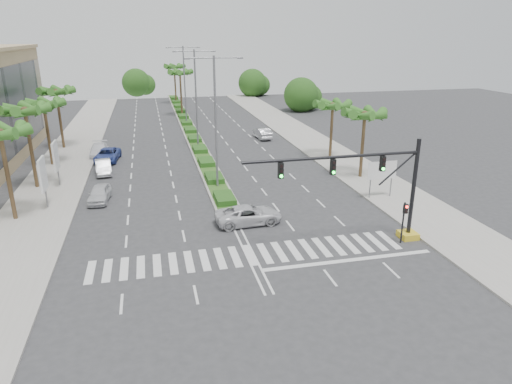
{
  "coord_description": "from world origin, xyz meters",
  "views": [
    {
      "loc": [
        -5.83,
        -26.29,
        13.78
      ],
      "look_at": [
        1.3,
        3.79,
        3.0
      ],
      "focal_mm": 32.0,
      "sensor_mm": 36.0,
      "label": 1
    }
  ],
  "objects_px": {
    "car_parked_a": "(99,194)",
    "car_parked_b": "(103,167)",
    "car_parked_d": "(99,150)",
    "car_crossing": "(249,215)",
    "car_right": "(262,133)",
    "car_parked_c": "(107,155)"
  },
  "relations": [
    {
      "from": "car_parked_b",
      "to": "car_crossing",
      "type": "distance_m",
      "value": 20.16
    },
    {
      "from": "car_parked_a",
      "to": "car_parked_d",
      "type": "height_order",
      "value": "car_parked_d"
    },
    {
      "from": "car_parked_d",
      "to": "car_crossing",
      "type": "xyz_separation_m",
      "value": [
        12.83,
        -23.9,
        -0.02
      ]
    },
    {
      "from": "car_parked_d",
      "to": "car_right",
      "type": "bearing_deg",
      "value": 11.77
    },
    {
      "from": "car_right",
      "to": "car_parked_d",
      "type": "bearing_deg",
      "value": 9.28
    },
    {
      "from": "car_parked_a",
      "to": "car_crossing",
      "type": "distance_m",
      "value": 13.86
    },
    {
      "from": "car_right",
      "to": "car_crossing",
      "type": "bearing_deg",
      "value": 70.25
    },
    {
      "from": "car_parked_a",
      "to": "car_parked_b",
      "type": "relative_size",
      "value": 0.94
    },
    {
      "from": "car_parked_a",
      "to": "car_parked_b",
      "type": "height_order",
      "value": "car_parked_b"
    },
    {
      "from": "car_parked_a",
      "to": "car_parked_c",
      "type": "distance_m",
      "value": 13.57
    },
    {
      "from": "car_parked_a",
      "to": "car_right",
      "type": "bearing_deg",
      "value": 52.4
    },
    {
      "from": "car_parked_c",
      "to": "car_right",
      "type": "height_order",
      "value": "car_right"
    },
    {
      "from": "car_parked_a",
      "to": "car_parked_c",
      "type": "bearing_deg",
      "value": 96.65
    },
    {
      "from": "car_parked_a",
      "to": "car_parked_b",
      "type": "xyz_separation_m",
      "value": [
        -0.32,
        8.58,
        0.02
      ]
    },
    {
      "from": "car_parked_c",
      "to": "car_crossing",
      "type": "bearing_deg",
      "value": -53.88
    },
    {
      "from": "car_parked_c",
      "to": "car_parked_d",
      "type": "bearing_deg",
      "value": 120.68
    },
    {
      "from": "car_parked_a",
      "to": "car_right",
      "type": "relative_size",
      "value": 0.9
    },
    {
      "from": "car_parked_c",
      "to": "car_parked_d",
      "type": "relative_size",
      "value": 1.03
    },
    {
      "from": "car_parked_a",
      "to": "car_right",
      "type": "xyz_separation_m",
      "value": [
        19.76,
        21.01,
        0.05
      ]
    },
    {
      "from": "car_parked_c",
      "to": "car_right",
      "type": "bearing_deg",
      "value": 27.74
    },
    {
      "from": "car_parked_d",
      "to": "car_crossing",
      "type": "relative_size",
      "value": 0.98
    },
    {
      "from": "car_parked_c",
      "to": "car_right",
      "type": "distance_m",
      "value": 21.34
    }
  ]
}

